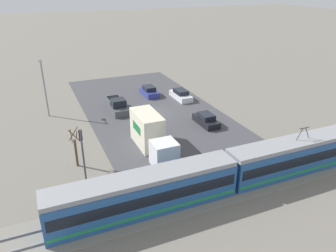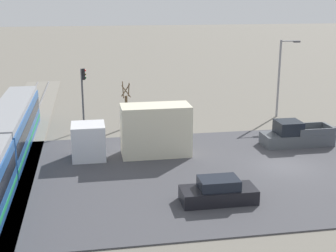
{
  "view_description": "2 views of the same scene",
  "coord_description": "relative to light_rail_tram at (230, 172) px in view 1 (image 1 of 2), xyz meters",
  "views": [
    {
      "loc": [
        14.69,
        39.07,
        17.02
      ],
      "look_at": [
        2.32,
        10.25,
        2.82
      ],
      "focal_mm": 35.0,
      "sensor_mm": 36.0,
      "label": 1
    },
    {
      "loc": [
        -28.24,
        13.05,
        11.34
      ],
      "look_at": [
        1.27,
        7.9,
        2.97
      ],
      "focal_mm": 50.0,
      "sensor_mm": 36.0,
      "label": 2
    }
  ],
  "objects": [
    {
      "name": "pickup_truck",
      "position": [
        4.22,
        -21.65,
        -0.84
      ],
      "size": [
        2.03,
        5.47,
        1.94
      ],
      "color": "#4C5156",
      "rests_on": "ground"
    },
    {
      "name": "road_surface",
      "position": [
        -0.19,
        -18.89,
        -1.61
      ],
      "size": [
        17.56,
        39.52,
        0.08
      ],
      "color": "#424247",
      "rests_on": "ground"
    },
    {
      "name": "light_rail_tram",
      "position": [
        0.0,
        0.0,
        0.0
      ],
      "size": [
        31.07,
        2.62,
        4.37
      ],
      "color": "#235193",
      "rests_on": "ground"
    },
    {
      "name": "ground_plane",
      "position": [
        -0.19,
        -18.89,
        -1.65
      ],
      "size": [
        320.0,
        320.0,
        0.0
      ],
      "primitive_type": "plane",
      "color": "slate"
    },
    {
      "name": "street_tree",
      "position": [
        11.7,
        -9.12,
        0.22
      ],
      "size": [
        0.98,
        0.82,
        4.11
      ],
      "color": "brown",
      "rests_on": "ground"
    },
    {
      "name": "sedan_car_0",
      "position": [
        -6.11,
        -22.83,
        -0.98
      ],
      "size": [
        1.88,
        4.72,
        1.44
      ],
      "color": "silver",
      "rests_on": "ground"
    },
    {
      "name": "box_truck",
      "position": [
        3.78,
        -9.39,
        0.14
      ],
      "size": [
        2.41,
        8.5,
        3.72
      ],
      "color": "silver",
      "rests_on": "ground"
    },
    {
      "name": "street_lamp_near_crossing",
      "position": [
        13.16,
        -24.04,
        2.65
      ],
      "size": [
        0.36,
        1.95,
        7.37
      ],
      "color": "gray",
      "rests_on": "ground"
    },
    {
      "name": "traffic_light_pole",
      "position": [
        11.51,
        -5.45,
        1.84
      ],
      "size": [
        0.28,
        0.47,
        5.4
      ],
      "color": "#47474C",
      "rests_on": "ground"
    },
    {
      "name": "sedan_car_2",
      "position": [
        -2.22,
        -26.32,
        -0.97
      ],
      "size": [
        1.84,
        4.24,
        1.47
      ],
      "color": "navy",
      "rests_on": "ground"
    },
    {
      "name": "rail_bed",
      "position": [
        -0.19,
        0.0,
        -1.6
      ],
      "size": [
        73.2,
        4.4,
        0.22
      ],
      "color": "gray",
      "rests_on": "ground"
    },
    {
      "name": "sedan_car_1",
      "position": [
        -4.92,
        -12.84,
        -0.99
      ],
      "size": [
        1.81,
        4.27,
        1.42
      ],
      "color": "black",
      "rests_on": "ground"
    }
  ]
}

